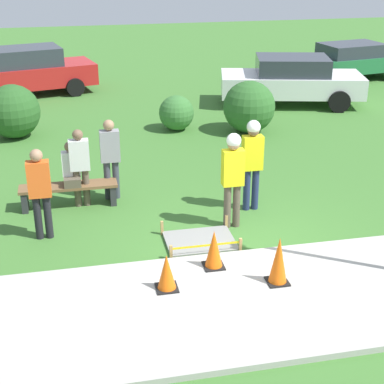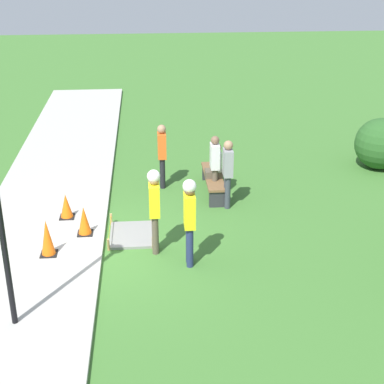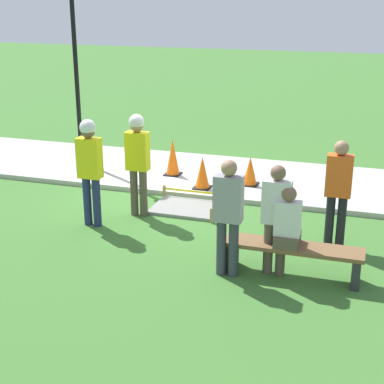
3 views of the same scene
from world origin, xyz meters
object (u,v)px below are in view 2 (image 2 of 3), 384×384
traffic_cone_sidewalk_edge (47,238)px  worker_supervisor (190,214)px  traffic_cone_far_patch (84,221)px  bystander_in_gray_shirt (215,163)px  worker_assistant (154,203)px  bystander_in_orange_shirt (162,152)px  park_bench (213,180)px  traffic_cone_near_patch (66,206)px  person_seated_on_bench (216,164)px  bystander_in_white_shirt (228,170)px

traffic_cone_sidewalk_edge → worker_supervisor: bearing=81.1°
traffic_cone_far_patch → bystander_in_gray_shirt: size_ratio=0.40×
worker_supervisor → worker_assistant: bearing=-130.8°
worker_supervisor → bystander_in_orange_shirt: bearing=-174.2°
worker_supervisor → bystander_in_orange_shirt: (-4.09, -0.42, -0.16)m
traffic_cone_sidewalk_edge → park_bench: size_ratio=0.40×
traffic_cone_sidewalk_edge → worker_supervisor: size_ratio=0.42×
traffic_cone_near_patch → traffic_cone_sidewalk_edge: size_ratio=0.75×
worker_supervisor → worker_assistant: (-0.59, -0.68, -0.01)m
park_bench → person_seated_on_bench: bearing=29.2°
worker_supervisor → bystander_in_orange_shirt: worker_supervisor is taller
traffic_cone_sidewalk_edge → bystander_in_white_shirt: bearing=119.1°
bystander_in_white_shirt → worker_supervisor: bearing=-22.7°
bystander_in_gray_shirt → bystander_in_white_shirt: 0.68m
person_seated_on_bench → bystander_in_orange_shirt: size_ratio=0.51×
traffic_cone_near_patch → person_seated_on_bench: bearing=109.8°
person_seated_on_bench → bystander_in_gray_shirt: bearing=-15.6°
park_bench → person_seated_on_bench: (0.09, 0.05, 0.48)m
worker_assistant → bystander_in_gray_shirt: size_ratio=1.14×
worker_supervisor → person_seated_on_bench: bearing=165.0°
traffic_cone_far_patch → person_seated_on_bench: 3.88m
worker_assistant → person_seated_on_bench: bearing=151.0°
traffic_cone_far_patch → person_seated_on_bench: (-2.19, 3.18, 0.41)m
person_seated_on_bench → bystander_in_white_shirt: bearing=13.5°
park_bench → bystander_in_gray_shirt: 0.63m
worker_supervisor → bystander_in_white_shirt: size_ratio=1.09×
park_bench → bystander_in_gray_shirt: bearing=0.2°
traffic_cone_near_patch → worker_assistant: size_ratio=0.32×
traffic_cone_far_patch → worker_assistant: (0.74, 1.55, 0.71)m
worker_assistant → bystander_in_white_shirt: size_ratio=1.08×
traffic_cone_near_patch → worker_assistant: 2.71m
traffic_cone_far_patch → bystander_in_white_shirt: size_ratio=0.38×
park_bench → bystander_in_white_shirt: size_ratio=1.14×
worker_assistant → park_bench: bearing=152.5°
park_bench → bystander_in_white_shirt: (0.90, 0.24, 0.63)m
traffic_cone_far_patch → bystander_in_orange_shirt: bystander_in_orange_shirt is taller
traffic_cone_sidewalk_edge → bystander_in_gray_shirt: size_ratio=0.48×
traffic_cone_sidewalk_edge → worker_supervisor: worker_supervisor is taller
traffic_cone_sidewalk_edge → bystander_in_white_shirt: size_ratio=0.46×
bystander_in_white_shirt → traffic_cone_far_patch: bearing=-67.7°
traffic_cone_sidewalk_edge → bystander_in_orange_shirt: 4.44m
bystander_in_orange_shirt → bystander_in_gray_shirt: bystander_in_orange_shirt is taller
traffic_cone_far_patch → park_bench: 3.87m
traffic_cone_far_patch → worker_assistant: bearing=64.6°
bystander_in_white_shirt → person_seated_on_bench: bearing=-166.5°
person_seated_on_bench → worker_supervisor: size_ratio=0.47×
bystander_in_white_shirt → bystander_in_gray_shirt: bearing=-159.0°
traffic_cone_sidewalk_edge → bystander_in_orange_shirt: (-3.64, 2.50, 0.49)m
worker_assistant → bystander_in_gray_shirt: bearing=150.2°
worker_supervisor → worker_assistant: 0.90m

